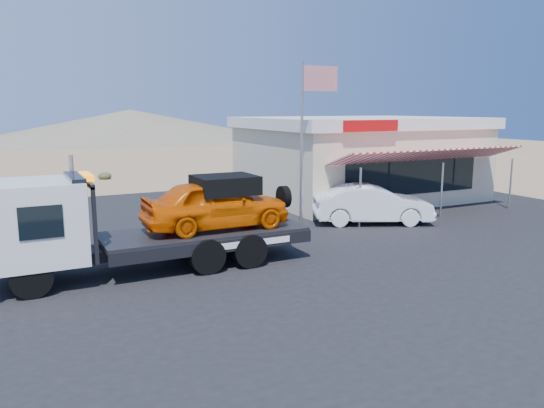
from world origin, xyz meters
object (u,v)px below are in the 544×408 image
(white_sedan, at_px, (372,204))
(jerky_store, at_px, (358,157))
(tow_truck, at_px, (150,217))
(flagpole, at_px, (307,125))

(white_sedan, distance_m, jerky_store, 6.35)
(tow_truck, height_order, flagpole, flagpole)
(white_sedan, distance_m, flagpole, 3.94)
(tow_truck, bearing_deg, jerky_store, 31.36)
(tow_truck, xyz_separation_m, white_sedan, (9.00, 2.07, -0.71))
(jerky_store, height_order, flagpole, flagpole)
(tow_truck, relative_size, flagpole, 1.36)
(white_sedan, height_order, flagpole, flagpole)
(jerky_store, relative_size, flagpole, 1.73)
(tow_truck, height_order, jerky_store, jerky_store)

